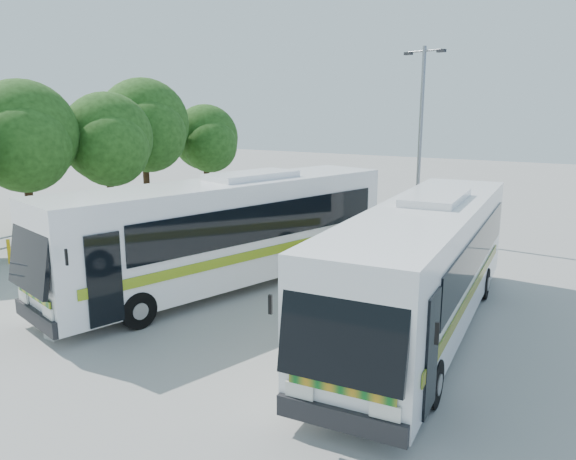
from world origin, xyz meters
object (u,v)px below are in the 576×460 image
Objects in this scene: tree_far_b at (24,134)px; tree_far_c at (108,138)px; bollard at (9,252)px; tree_far_d at (145,124)px; lamppost at (420,135)px; coach_main at (228,230)px; tree_far_e at (206,138)px; coach_adjacent at (424,264)px.

tree_far_b reaches higher than tree_far_c.
tree_far_b is 7.48× the size of bollard.
tree_far_d is (-0.30, 7.60, 0.25)m from tree_far_b.
tree_far_d is 15.35m from lamppost.
coach_main is at bearing -88.83° from lamppost.
tree_far_e is 22.94m from coach_adjacent.
bollard is at bearing -116.42° from lamppost.
coach_main is 10.72m from lamppost.
bollard is at bearing -79.27° from tree_far_e.
tree_far_d is at bearing -158.34° from lamppost.
tree_far_b is at bearing -132.25° from lamppost.
tree_far_e is 0.47× the size of coach_main.
lamppost is at bearing 18.32° from tree_far_c.
tree_far_b is 0.55× the size of coach_main.
coach_adjacent is at bearing -5.40° from tree_far_b.
tree_far_b is at bearing -91.83° from tree_far_e.
coach_main is (12.01, -1.36, -2.67)m from tree_far_b.
tree_far_d is 0.58× the size of coach_main.
coach_main is 13.60× the size of bollard.
tree_far_c is 8.22m from tree_far_e.
tree_far_b is 6.25m from bollard.
lamppost is at bearing 88.58° from coach_main.
tree_far_c is 3.93m from tree_far_d.
bollard is (3.32, -3.36, -4.10)m from tree_far_b.
tree_far_b is at bearing -87.77° from tree_far_d.
coach_adjacent is at bearing -26.40° from tree_far_d.
lamppost is at bearing 29.73° from tree_far_b.
tree_far_c is at bearing 158.05° from coach_adjacent.
coach_main is (11.11, -5.26, -2.37)m from tree_far_c.
bollard is (2.42, -7.26, -3.79)m from tree_far_c.
tree_far_d reaches higher than bollard.
bollard is at bearing -71.75° from tree_far_d.
tree_far_d is 0.61× the size of coach_adjacent.
tree_far_b reaches higher than tree_far_e.
tree_far_e is (-0.51, 8.20, -0.37)m from tree_far_c.
lamppost is (15.31, 0.98, -0.26)m from tree_far_d.
coach_main is 1.53× the size of lamppost.
lamppost is at bearing 3.65° from tree_far_d.
tree_far_d reaches higher than tree_far_c.
coach_adjacent is at bearing 12.00° from coach_main.
tree_far_e is (0.68, 4.50, -0.93)m from tree_far_d.
lamppost is (3.01, 9.94, 2.66)m from coach_main.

